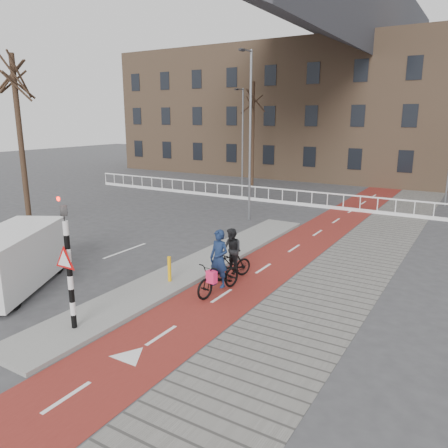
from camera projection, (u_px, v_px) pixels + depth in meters
The scene contains 15 objects.
ground at pixel (143, 309), 12.88m from camera, with size 120.00×120.00×0.00m, color #38383A.
bike_lane at pixel (310, 238), 20.44m from camera, with size 2.50×60.00×0.01m, color maroon.
sidewalk at pixel (372, 247), 19.04m from camera, with size 3.00×60.00×0.01m, color slate.
curb_island at pixel (200, 265), 16.54m from camera, with size 1.80×16.00×0.12m, color gray.
traffic_signal at pixel (68, 260), 11.02m from camera, with size 0.80×0.80×3.68m.
bollard at pixel (169, 269), 14.62m from camera, with size 0.12×0.12×0.86m, color #F2AE0D.
cyclist_near at pixel (219, 272), 13.83m from camera, with size 0.96×2.09×2.09m.
cyclist_far at pixel (232, 258), 15.11m from camera, with size 1.07×1.69×1.79m.
van at pixel (12, 259), 14.14m from camera, with size 3.76×4.85×1.95m.
railing at pixel (255, 196), 29.45m from camera, with size 28.00×0.10×0.99m.
townhouse_row at pixel (353, 91), 39.14m from camera, with size 46.00×10.00×15.90m.
tree_left at pixel (21, 145), 21.12m from camera, with size 0.27×0.27×8.39m, color black.
tree_mid at pixel (253, 135), 34.65m from camera, with size 0.24×0.24×8.20m, color black.
streetlight_near at pixel (250, 139), 22.94m from camera, with size 0.12×0.12×8.81m, color slate.
streetlight_left at pixel (243, 140), 33.25m from camera, with size 0.12×0.12×7.59m, color slate.
Camera 1 is at (8.19, -8.96, 5.50)m, focal length 35.00 mm.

